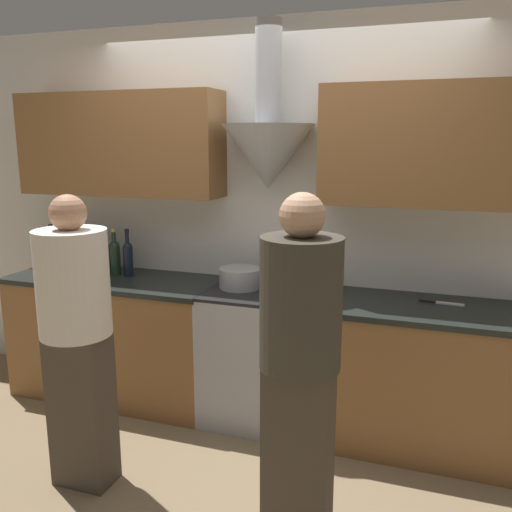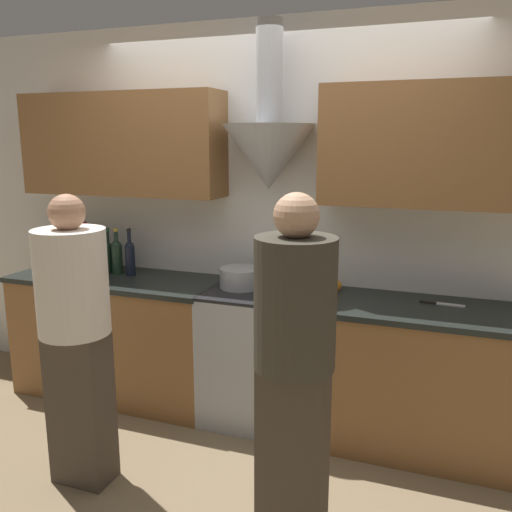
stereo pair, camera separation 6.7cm
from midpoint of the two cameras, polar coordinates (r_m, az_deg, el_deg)
ground_plane at (r=3.56m, az=-0.70°, el=-18.84°), size 12.00×12.00×0.00m
wall_back at (r=3.63m, az=1.85°, el=6.62°), size 8.40×0.59×2.60m
counter_left at (r=4.09m, az=-13.67°, el=-8.09°), size 1.51×0.62×0.88m
counter_right at (r=3.46m, az=16.82°, el=-12.09°), size 1.27×0.62×0.88m
stove_range at (r=3.63m, az=1.10°, el=-10.35°), size 0.69×0.60×0.88m
wine_bottle_0 at (r=4.39m, az=-20.78°, el=0.55°), size 0.07×0.07×0.31m
wine_bottle_1 at (r=4.33m, az=-19.87°, el=0.51°), size 0.07×0.07×0.34m
wine_bottle_2 at (r=4.29m, az=-18.80°, el=0.56°), size 0.08×0.08×0.34m
wine_bottle_3 at (r=4.23m, az=-17.78°, el=0.46°), size 0.07×0.07×0.34m
wine_bottle_4 at (r=4.18m, az=-16.96°, el=0.49°), size 0.07×0.07×0.36m
wine_bottle_5 at (r=4.12m, az=-15.94°, el=0.18°), size 0.07×0.07×0.33m
wine_bottle_6 at (r=4.08m, az=-14.83°, el=0.09°), size 0.07×0.07×0.33m
wine_bottle_7 at (r=4.01m, az=-13.96°, el=0.09°), size 0.08×0.08×0.33m
wine_bottle_8 at (r=3.94m, az=-12.65°, el=-0.03°), size 0.07×0.07×0.34m
stock_pot at (r=3.55m, az=-1.08°, el=-2.31°), size 0.27×0.27×0.13m
mixing_bowl at (r=3.42m, az=3.58°, el=-3.27°), size 0.24×0.24×0.09m
orange_fruit at (r=3.51m, az=8.95°, el=-3.10°), size 0.07×0.07×0.07m
chefs_knife at (r=3.39m, az=19.58°, el=-4.78°), size 0.26×0.05×0.01m
person_foreground_left at (r=2.99m, az=-17.86°, el=-7.51°), size 0.37×0.37×1.57m
person_foreground_right at (r=2.32m, az=4.87°, el=-11.62°), size 0.34×0.34×1.63m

